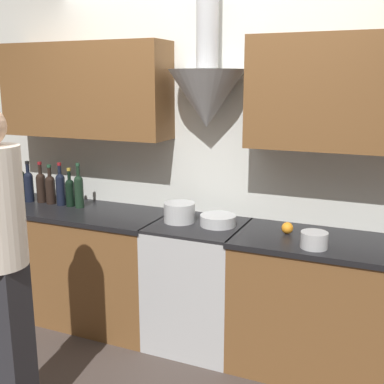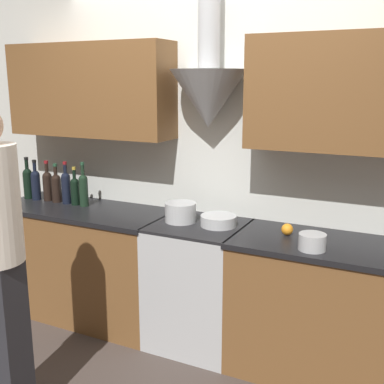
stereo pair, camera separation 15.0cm
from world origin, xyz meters
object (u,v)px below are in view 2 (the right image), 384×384
at_px(wine_bottle_6, 84,188).
at_px(stock_pot, 181,212).
at_px(wine_bottle_3, 56,186).
at_px(wine_bottle_4, 66,186).
at_px(saucepan, 312,242).
at_px(stove_range, 198,284).
at_px(mixing_bowl, 218,221).
at_px(orange_fruit, 287,229).
at_px(wine_bottle_0, 28,182).
at_px(wine_bottle_2, 48,184).
at_px(wine_bottle_1, 36,183).
at_px(wine_bottle_5, 75,190).

height_order(wine_bottle_6, stock_pot, wine_bottle_6).
bearing_deg(wine_bottle_3, wine_bottle_4, -2.46).
height_order(wine_bottle_3, saucepan, wine_bottle_3).
bearing_deg(saucepan, stove_range, 168.06).
xyz_separation_m(stove_range, wine_bottle_6, (-1.02, 0.04, 0.59)).
height_order(stock_pot, mixing_bowl, stock_pot).
distance_m(wine_bottle_3, orange_fruit, 1.93).
relative_size(wine_bottle_6, saucepan, 2.18).
bearing_deg(wine_bottle_0, saucepan, -5.12).
bearing_deg(wine_bottle_6, stove_range, -2.38).
bearing_deg(wine_bottle_2, orange_fruit, -0.72).
bearing_deg(wine_bottle_6, orange_fruit, -0.30).
relative_size(wine_bottle_0, wine_bottle_2, 1.05).
distance_m(wine_bottle_1, wine_bottle_5, 0.40).
bearing_deg(saucepan, wine_bottle_5, 173.51).
bearing_deg(wine_bottle_1, stock_pot, -1.51).
relative_size(mixing_bowl, orange_fruit, 3.27).
distance_m(wine_bottle_6, mixing_bowl, 1.17).
bearing_deg(orange_fruit, stock_pot, -177.50).
distance_m(wine_bottle_0, wine_bottle_5, 0.50).
xyz_separation_m(wine_bottle_1, wine_bottle_4, (0.31, 0.01, 0.00)).
distance_m(wine_bottle_0, saucepan, 2.45).
xyz_separation_m(stove_range, wine_bottle_3, (-1.31, 0.05, 0.58)).
relative_size(wine_bottle_0, wine_bottle_3, 1.10).
xyz_separation_m(wine_bottle_3, saucepan, (2.13, -0.23, -0.08)).
xyz_separation_m(wine_bottle_2, wine_bottle_3, (0.10, -0.01, -0.01)).
bearing_deg(wine_bottle_2, wine_bottle_3, -4.23).
height_order(stove_range, wine_bottle_5, wine_bottle_5).
bearing_deg(wine_bottle_2, wine_bottle_1, -168.35).
relative_size(wine_bottle_3, orange_fruit, 4.21).
bearing_deg(wine_bottle_5, stove_range, -2.37).
bearing_deg(wine_bottle_0, wine_bottle_6, -0.13).
height_order(wine_bottle_0, wine_bottle_4, wine_bottle_0).
relative_size(wine_bottle_1, stock_pot, 1.53).
relative_size(wine_bottle_6, orange_fruit, 4.66).
relative_size(wine_bottle_3, mixing_bowl, 1.29).
bearing_deg(wine_bottle_6, wine_bottle_3, 178.11).
bearing_deg(saucepan, wine_bottle_0, 174.88).
xyz_separation_m(wine_bottle_2, stock_pot, (1.27, -0.06, -0.07)).
bearing_deg(wine_bottle_0, mixing_bowl, -0.63).
relative_size(wine_bottle_2, wine_bottle_3, 1.05).
distance_m(wine_bottle_2, wine_bottle_4, 0.21).
bearing_deg(wine_bottle_2, stove_range, -2.41).
bearing_deg(wine_bottle_3, saucepan, -6.05).
xyz_separation_m(wine_bottle_1, saucepan, (2.34, -0.21, -0.09)).
relative_size(wine_bottle_1, wine_bottle_2, 1.01).
distance_m(wine_bottle_0, mixing_bowl, 1.75).
height_order(wine_bottle_2, mixing_bowl, wine_bottle_2).
bearing_deg(saucepan, orange_fruit, 134.74).
height_order(wine_bottle_0, wine_bottle_1, wine_bottle_0).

